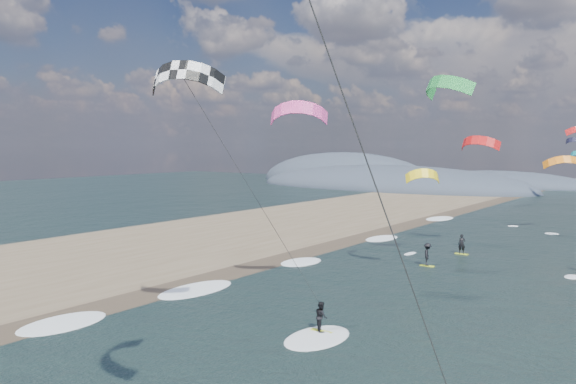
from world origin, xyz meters
The scene contains 7 objects.
sand_strip centered at (-24.00, 10.00, 0.00)m, with size 26.00×240.00×0.00m, color brown.
wet_sand_strip centered at (-12.00, 10.00, 0.00)m, with size 3.00×240.00×0.00m, color #382D23.
coastal_hills centered at (-44.84, 107.86, 0.00)m, with size 80.00×41.00×15.00m.
kitesurfer_near_b centered at (-1.88, 8.76, 8.42)m, with size 6.90×8.65×13.58m.
far_kitesurfers centered at (2.04, 33.25, 0.90)m, with size 11.28×7.21×1.81m.
bg_kite_field centered at (0.17, 50.22, 10.09)m, with size 11.03×78.63×7.57m.
shoreline_surf centered at (-10.80, 14.75, 0.00)m, with size 2.40×79.40×0.11m.
Camera 1 is at (15.32, -9.93, 9.30)m, focal length 35.00 mm.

